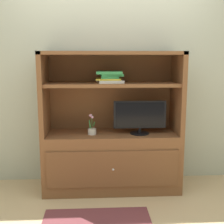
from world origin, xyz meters
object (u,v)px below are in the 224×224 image
potted_plant (92,130)px  magazine_stack (110,77)px  tv_monitor (140,117)px  media_console (112,146)px

potted_plant → magazine_stack: 0.62m
potted_plant → tv_monitor: bearing=0.2°
potted_plant → magazine_stack: magazine_stack is taller
media_console → tv_monitor: (0.31, -0.06, 0.36)m
potted_plant → magazine_stack: size_ratio=0.70×
tv_monitor → potted_plant: (-0.53, -0.00, -0.14)m
magazine_stack → potted_plant: bearing=-165.3°
tv_monitor → magazine_stack: bearing=171.1°
tv_monitor → magazine_stack: size_ratio=1.75×
magazine_stack → media_console: bearing=24.5°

